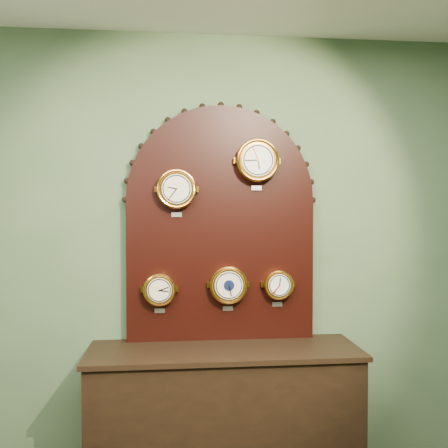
{
  "coord_description": "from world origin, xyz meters",
  "views": [
    {
      "loc": [
        -0.31,
        -0.72,
        1.67
      ],
      "look_at": [
        0.0,
        2.25,
        1.58
      ],
      "focal_mm": 39.81,
      "sensor_mm": 36.0,
      "label": 1
    }
  ],
  "objects": [
    {
      "name": "hygrometer",
      "position": [
        -0.39,
        2.38,
        1.17
      ],
      "size": [
        0.2,
        0.08,
        0.26
      ],
      "color": "orange",
      "rests_on": "display_board"
    },
    {
      "name": "arabic_clock",
      "position": [
        0.23,
        2.38,
        1.98
      ],
      "size": [
        0.27,
        0.08,
        0.32
      ],
      "color": "orange",
      "rests_on": "display_board"
    },
    {
      "name": "wall_back",
      "position": [
        0.0,
        2.5,
        1.4
      ],
      "size": [
        4.0,
        0.0,
        4.0
      ],
      "primitive_type": "plane",
      "rotation": [
        1.57,
        0.0,
        0.0
      ],
      "color": "#4D6948",
      "rests_on": "ground"
    },
    {
      "name": "barometer",
      "position": [
        0.04,
        2.38,
        1.19
      ],
      "size": [
        0.24,
        0.08,
        0.29
      ],
      "color": "orange",
      "rests_on": "display_board"
    },
    {
      "name": "shop_counter",
      "position": [
        0.0,
        2.23,
        0.4
      ],
      "size": [
        1.6,
        0.5,
        0.8
      ],
      "primitive_type": "cube",
      "color": "black",
      "rests_on": "ground_plane"
    },
    {
      "name": "display_board",
      "position": [
        0.0,
        2.45,
        1.63
      ],
      "size": [
        1.26,
        0.06,
        1.53
      ],
      "color": "black",
      "rests_on": "shop_counter"
    },
    {
      "name": "tide_clock",
      "position": [
        0.36,
        2.38,
        1.19
      ],
      "size": [
        0.19,
        0.08,
        0.24
      ],
      "color": "orange",
      "rests_on": "display_board"
    },
    {
      "name": "roman_clock",
      "position": [
        -0.28,
        2.38,
        1.79
      ],
      "size": [
        0.25,
        0.08,
        0.3
      ],
      "color": "orange",
      "rests_on": "display_board"
    }
  ]
}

